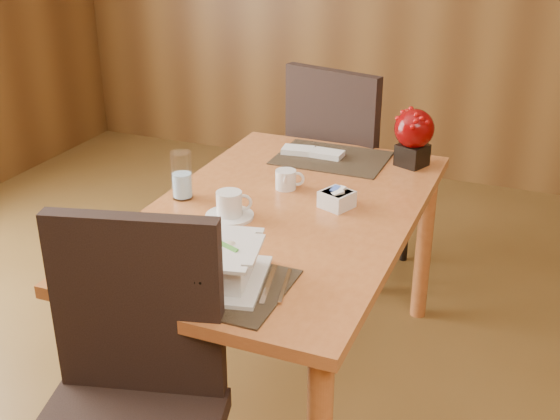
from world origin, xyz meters
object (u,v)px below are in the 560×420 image
at_px(creamer_jug, 286,180).
at_px(far_chair, 345,161).
at_px(dining_table, 282,234).
at_px(water_glass, 182,175).
at_px(soup_setting, 213,264).
at_px(coffee_cup, 229,207).
at_px(bread_plate, 107,284).
at_px(near_chair, 128,394).
at_px(sugar_caddy, 337,199).
at_px(berry_decor, 414,134).

distance_m(creamer_jug, far_chair, 0.78).
xyz_separation_m(dining_table, creamer_jug, (-0.06, 0.18, 0.13)).
xyz_separation_m(water_glass, creamer_jug, (0.31, 0.22, -0.05)).
distance_m(water_glass, creamer_jug, 0.39).
height_order(dining_table, water_glass, water_glass).
bearing_deg(creamer_jug, far_chair, 69.81).
bearing_deg(creamer_jug, soup_setting, -105.18).
distance_m(coffee_cup, water_glass, 0.25).
relative_size(soup_setting, water_glass, 1.97).
height_order(bread_plate, near_chair, near_chair).
bearing_deg(bread_plate, far_chair, 83.04).
height_order(dining_table, near_chair, near_chair).
distance_m(dining_table, coffee_cup, 0.23).
distance_m(dining_table, near_chair, 0.88).
distance_m(sugar_caddy, far_chair, 0.90).
bearing_deg(water_glass, creamer_jug, 35.44).
height_order(sugar_caddy, bread_plate, sugar_caddy).
distance_m(creamer_jug, near_chair, 1.08).
xyz_separation_m(dining_table, berry_decor, (0.32, 0.60, 0.23)).
bearing_deg(berry_decor, dining_table, -118.31).
xyz_separation_m(coffee_cup, berry_decor, (0.46, 0.73, 0.09)).
height_order(dining_table, creamer_jug, creamer_jug).
distance_m(coffee_cup, far_chair, 1.09).
height_order(water_glass, near_chair, near_chair).
bearing_deg(sugar_caddy, water_glass, -166.08).
bearing_deg(bread_plate, sugar_caddy, 60.62).
xyz_separation_m(water_glass, bread_plate, (0.11, -0.63, -0.08)).
xyz_separation_m(creamer_jug, bread_plate, (-0.20, -0.85, -0.03)).
xyz_separation_m(berry_decor, bread_plate, (-0.58, -1.27, -0.13)).
xyz_separation_m(creamer_jug, sugar_caddy, (0.23, -0.09, -0.01)).
distance_m(sugar_caddy, bread_plate, 0.87).
bearing_deg(creamer_jug, sugar_caddy, -41.55).
bearing_deg(far_chair, coffee_cup, 100.07).
height_order(sugar_caddy, far_chair, far_chair).
xyz_separation_m(bread_plate, far_chair, (0.20, 1.61, -0.16)).
height_order(sugar_caddy, berry_decor, berry_decor).
height_order(dining_table, bread_plate, bread_plate).
bearing_deg(soup_setting, near_chair, -116.00).
relative_size(dining_table, water_glass, 8.55).
relative_size(dining_table, near_chair, 1.45).
bearing_deg(sugar_caddy, near_chair, -104.09).
xyz_separation_m(creamer_jug, berry_decor, (0.38, 0.42, 0.10)).
bearing_deg(near_chair, berry_decor, 60.15).
xyz_separation_m(sugar_caddy, near_chair, (-0.24, -0.97, -0.20)).
bearing_deg(creamer_jug, water_glass, -165.04).
height_order(bread_plate, far_chair, far_chair).
height_order(soup_setting, sugar_caddy, soup_setting).
xyz_separation_m(coffee_cup, far_chair, (0.08, 1.07, -0.20)).
relative_size(creamer_jug, bread_plate, 0.65).
bearing_deg(near_chair, creamer_jug, 74.37).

